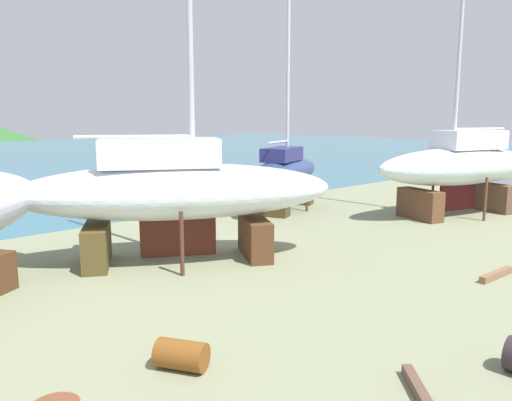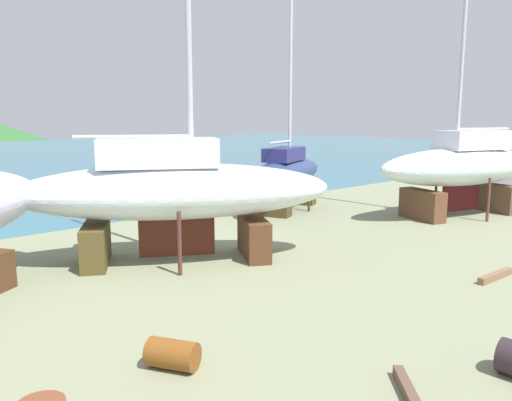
{
  "view_description": "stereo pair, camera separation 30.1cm",
  "coord_description": "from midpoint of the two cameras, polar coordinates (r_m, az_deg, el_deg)",
  "views": [
    {
      "loc": [
        -10.74,
        -12.27,
        4.4
      ],
      "look_at": [
        1.51,
        0.77,
        1.44
      ],
      "focal_mm": 35.21,
      "sensor_mm": 36.0,
      "label": 1
    },
    {
      "loc": [
        -10.52,
        -12.47,
        4.4
      ],
      "look_at": [
        1.51,
        0.77,
        1.44
      ],
      "focal_mm": 35.21,
      "sensor_mm": 36.0,
      "label": 2
    }
  ],
  "objects": [
    {
      "name": "timber_plank_far",
      "position": [
        8.73,
        17.4,
        -20.62
      ],
      "size": [
        1.4,
        1.43,
        0.19
      ],
      "primitive_type": "cube",
      "rotation": [
        0.0,
        0.0,
        0.8
      ],
      "color": "brown",
      "rests_on": "ground"
    },
    {
      "name": "ground_plane",
      "position": [
        14.33,
        7.7,
        -8.56
      ],
      "size": [
        43.34,
        43.34,
        0.0
      ],
      "primitive_type": "plane",
      "color": "gray"
    },
    {
      "name": "barrel_rust_far",
      "position": [
        9.37,
        -9.43,
        -16.91
      ],
      "size": [
        0.9,
        1.04,
        0.53
      ],
      "primitive_type": "cylinder",
      "rotation": [
        1.57,
        0.0,
        3.66
      ],
      "color": "brown",
      "rests_on": "ground"
    },
    {
      "name": "sailboat_large_starboard",
      "position": [
        15.47,
        -9.65,
        1.12
      ],
      "size": [
        9.75,
        7.35,
        14.29
      ],
      "rotation": [
        0.0,
        0.0,
        -0.54
      ],
      "color": "#55321D",
      "rests_on": "ground"
    },
    {
      "name": "sailboat_far_slipway",
      "position": [
        24.45,
        21.84,
        3.67
      ],
      "size": [
        9.41,
        5.32,
        13.93
      ],
      "rotation": [
        0.0,
        0.0,
        2.84
      ],
      "color": "brown",
      "rests_on": "ground"
    },
    {
      "name": "timber_plank_near",
      "position": [
        15.5,
        25.13,
        -7.64
      ],
      "size": [
        1.64,
        0.29,
        0.19
      ],
      "primitive_type": "cube",
      "rotation": [
        0.0,
        0.0,
        3.08
      ],
      "color": "brown",
      "rests_on": "ground"
    },
    {
      "name": "sailboat_small_center",
      "position": [
        24.07,
        2.89,
        3.18
      ],
      "size": [
        7.34,
        4.71,
        11.5
      ],
      "rotation": [
        0.0,
        0.0,
        0.41
      ],
      "color": "#4B4119",
      "rests_on": "ground"
    }
  ]
}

